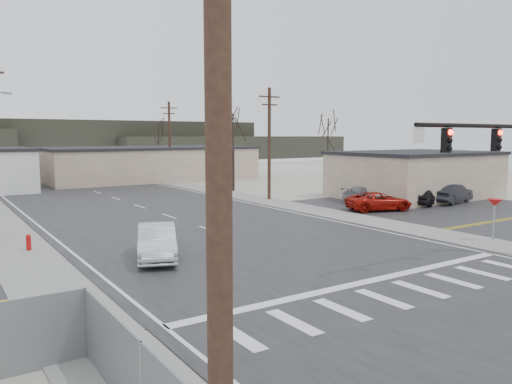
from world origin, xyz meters
TOP-DOWN VIEW (x-y plane):
  - ground at (0.00, 0.00)m, footprint 140.00×140.00m
  - main_road at (0.00, 15.00)m, footprint 18.00×110.00m
  - cross_road at (0.00, 0.00)m, footprint 90.00×10.00m
  - parking_lot at (20.00, 6.00)m, footprint 18.00×20.00m
  - sidewalk_right at (10.60, 20.00)m, footprint 3.00×90.00m
  - traffic_signal_mast at (7.89, -6.20)m, footprint 8.95×0.43m
  - fire_hydrant at (-10.20, 8.00)m, footprint 0.24×0.24m
  - yield_sign at (11.50, -3.50)m, footprint 0.80×0.80m
  - building_right_far at (10.00, 44.00)m, footprint 26.30×14.30m
  - building_lot at (24.00, 12.00)m, footprint 14.30×10.30m
  - upole_left_a at (-11.50, -14.00)m, footprint 2.20×0.30m
  - upole_right_a at (11.50, 18.00)m, footprint 2.20×0.30m
  - upole_right_b at (11.50, 40.00)m, footprint 2.20×0.30m
  - tree_right_mid at (12.50, 26.00)m, footprint 3.74×3.74m
  - tree_right_far at (15.00, 52.00)m, footprint 3.52×3.52m
  - tree_lot at (22.00, 22.00)m, footprint 3.52×3.52m
  - hill_center at (15.00, 96.00)m, footprint 80.00×18.00m
  - hill_right at (50.00, 90.00)m, footprint 60.00×18.00m
  - sedan_crossing at (-5.45, 2.88)m, footprint 3.34×5.15m
  - car_far_a at (5.90, 40.54)m, footprint 2.63×4.79m
  - car_parked_red at (14.66, 7.73)m, footprint 5.54×3.82m
  - car_parked_dark_a at (20.26, 7.77)m, footprint 4.68×3.19m
  - car_parked_dark_b at (23.06, 7.31)m, footprint 5.22×2.70m
  - car_parked_silver at (17.46, 12.06)m, footprint 4.84×2.61m

SIDE VIEW (x-z plane):
  - ground at x=0.00m, z-range 0.00..0.00m
  - parking_lot at x=20.00m, z-range 0.00..0.03m
  - cross_road at x=0.00m, z-range 0.00..0.04m
  - main_road at x=0.00m, z-range 0.00..0.05m
  - sidewalk_right at x=10.60m, z-range 0.00..0.06m
  - fire_hydrant at x=-10.20m, z-range 0.02..0.89m
  - car_parked_silver at x=17.46m, z-range 0.03..1.37m
  - car_far_a at x=5.90m, z-range 0.05..1.36m
  - car_parked_red at x=14.66m, z-range 0.03..1.44m
  - car_parked_dark_a at x=20.26m, z-range 0.03..1.51m
  - sedan_crossing at x=-5.45m, z-range 0.05..1.65m
  - car_parked_dark_b at x=23.06m, z-range 0.03..1.67m
  - yield_sign at x=11.50m, z-range 0.89..3.24m
  - building_right_far at x=10.00m, z-range 0.00..4.30m
  - building_lot at x=24.00m, z-range 0.01..4.31m
  - hill_right at x=50.00m, z-range 0.00..5.50m
  - hill_center at x=15.00m, z-range 0.00..9.00m
  - traffic_signal_mast at x=7.89m, z-range 1.07..8.27m
  - upole_left_a at x=-11.50m, z-range 0.22..10.22m
  - upole_right_a at x=11.50m, z-range 0.22..10.22m
  - upole_right_b at x=11.50m, z-range 0.22..10.22m
  - tree_right_far at x=15.00m, z-range 1.66..9.50m
  - tree_lot at x=22.00m, z-range 1.66..9.50m
  - tree_right_mid at x=12.50m, z-range 1.77..10.10m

